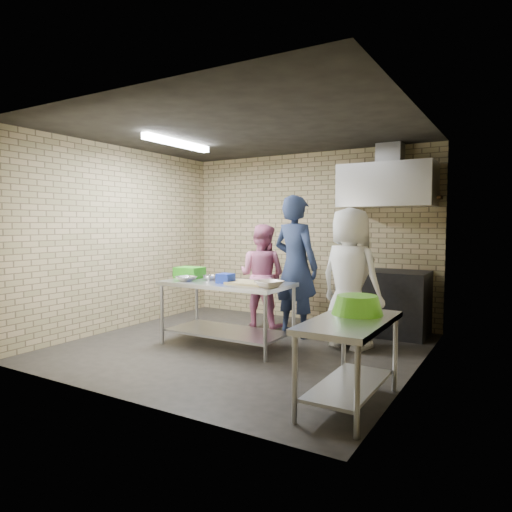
{
  "coord_description": "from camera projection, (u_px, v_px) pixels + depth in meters",
  "views": [
    {
      "loc": [
        3.06,
        -4.78,
        1.56
      ],
      "look_at": [
        0.1,
        0.2,
        1.15
      ],
      "focal_mm": 31.94,
      "sensor_mm": 36.0,
      "label": 1
    }
  ],
  "objects": [
    {
      "name": "floor",
      "position": [
        241.0,
        347.0,
        5.77
      ],
      "size": [
        4.2,
        4.2,
        0.0
      ],
      "primitive_type": "plane",
      "color": "black",
      "rests_on": "ground"
    },
    {
      "name": "ceiling",
      "position": [
        241.0,
        131.0,
        5.58
      ],
      "size": [
        4.2,
        4.2,
        0.0
      ],
      "primitive_type": "plane",
      "rotation": [
        3.14,
        0.0,
        0.0
      ],
      "color": "black",
      "rests_on": "ground"
    },
    {
      "name": "back_wall",
      "position": [
        307.0,
        237.0,
        7.39
      ],
      "size": [
        4.2,
        0.06,
        2.7
      ],
      "primitive_type": "cube",
      "color": "tan",
      "rests_on": "ground"
    },
    {
      "name": "front_wall",
      "position": [
        117.0,
        248.0,
        3.96
      ],
      "size": [
        4.2,
        0.06,
        2.7
      ],
      "primitive_type": "cube",
      "color": "tan",
      "rests_on": "ground"
    },
    {
      "name": "left_wall",
      "position": [
        122.0,
        238.0,
        6.74
      ],
      "size": [
        0.06,
        4.0,
        2.7
      ],
      "primitive_type": "cube",
      "color": "tan",
      "rests_on": "ground"
    },
    {
      "name": "right_wall",
      "position": [
        416.0,
        245.0,
        4.6
      ],
      "size": [
        0.06,
        4.0,
        2.7
      ],
      "primitive_type": "cube",
      "color": "tan",
      "rests_on": "ground"
    },
    {
      "name": "prep_table",
      "position": [
        227.0,
        314.0,
        5.82
      ],
      "size": [
        1.64,
        0.82,
        0.82
      ],
      "primitive_type": "cube",
      "color": "silver",
      "rests_on": "floor"
    },
    {
      "name": "side_counter",
      "position": [
        349.0,
        363.0,
        3.88
      ],
      "size": [
        0.6,
        1.2,
        0.75
      ],
      "primitive_type": "cube",
      "color": "silver",
      "rests_on": "floor"
    },
    {
      "name": "stove",
      "position": [
        384.0,
        302.0,
        6.46
      ],
      "size": [
        1.2,
        0.7,
        0.9
      ],
      "primitive_type": "cube",
      "color": "black",
      "rests_on": "floor"
    },
    {
      "name": "range_hood",
      "position": [
        387.0,
        185.0,
        6.39
      ],
      "size": [
        1.3,
        0.6,
        0.6
      ],
      "primitive_type": "cube",
      "color": "silver",
      "rests_on": "back_wall"
    },
    {
      "name": "hood_duct",
      "position": [
        390.0,
        154.0,
        6.49
      ],
      "size": [
        0.35,
        0.3,
        0.3
      ],
      "primitive_type": "cube",
      "color": "#A5A8AD",
      "rests_on": "back_wall"
    },
    {
      "name": "wall_shelf",
      "position": [
        412.0,
        198.0,
        6.41
      ],
      "size": [
        0.8,
        0.2,
        0.04
      ],
      "primitive_type": "cube",
      "color": "#3F2B19",
      "rests_on": "back_wall"
    },
    {
      "name": "fluorescent_fixture",
      "position": [
        178.0,
        143.0,
        6.09
      ],
      "size": [
        0.1,
        1.25,
        0.08
      ],
      "primitive_type": "cube",
      "color": "white",
      "rests_on": "ceiling"
    },
    {
      "name": "green_crate",
      "position": [
        190.0,
        272.0,
        6.24
      ],
      "size": [
        0.37,
        0.27,
        0.15
      ],
      "primitive_type": "cube",
      "color": "#2C961B",
      "rests_on": "prep_table"
    },
    {
      "name": "blue_tub",
      "position": [
        225.0,
        278.0,
        5.67
      ],
      "size": [
        0.18,
        0.18,
        0.12
      ],
      "primitive_type": "cube",
      "color": "#162FAA",
      "rests_on": "prep_table"
    },
    {
      "name": "cutting_board",
      "position": [
        249.0,
        283.0,
        5.59
      ],
      "size": [
        0.5,
        0.38,
        0.03
      ],
      "primitive_type": "cube",
      "color": "tan",
      "rests_on": "prep_table"
    },
    {
      "name": "mixing_bowl_a",
      "position": [
        186.0,
        279.0,
        5.87
      ],
      "size": [
        0.32,
        0.32,
        0.06
      ],
      "primitive_type": "imported",
      "rotation": [
        0.0,
        0.0,
        -0.32
      ],
      "color": "silver",
      "rests_on": "prep_table"
    },
    {
      "name": "mixing_bowl_b",
      "position": [
        210.0,
        278.0,
        5.98
      ],
      "size": [
        0.25,
        0.25,
        0.06
      ],
      "primitive_type": "imported",
      "rotation": [
        0.0,
        0.0,
        -0.32
      ],
      "color": "silver",
      "rests_on": "prep_table"
    },
    {
      "name": "ceramic_bowl",
      "position": [
        269.0,
        284.0,
        5.3
      ],
      "size": [
        0.4,
        0.4,
        0.08
      ],
      "primitive_type": "imported",
      "rotation": [
        0.0,
        0.0,
        -0.32
      ],
      "color": "beige",
      "rests_on": "prep_table"
    },
    {
      "name": "green_basin",
      "position": [
        357.0,
        305.0,
        4.07
      ],
      "size": [
        0.46,
        0.46,
        0.17
      ],
      "primitive_type": null,
      "color": "#59C626",
      "rests_on": "side_counter"
    },
    {
      "name": "bottle_red",
      "position": [
        394.0,
        191.0,
        6.53
      ],
      "size": [
        0.07,
        0.07,
        0.18
      ],
      "primitive_type": "cylinder",
      "color": "#B22619",
      "rests_on": "wall_shelf"
    },
    {
      "name": "bottle_green",
      "position": [
        423.0,
        191.0,
        6.33
      ],
      "size": [
        0.06,
        0.06,
        0.15
      ],
      "primitive_type": "cylinder",
      "color": "green",
      "rests_on": "wall_shelf"
    },
    {
      "name": "man_navy",
      "position": [
        295.0,
        266.0,
        6.3
      ],
      "size": [
        0.8,
        0.61,
        1.95
      ],
      "primitive_type": "imported",
      "rotation": [
        0.0,
        0.0,
        2.92
      ],
      "color": "#151E36",
      "rests_on": "floor"
    },
    {
      "name": "woman_pink",
      "position": [
        262.0,
        276.0,
        6.88
      ],
      "size": [
        0.77,
        0.6,
        1.55
      ],
      "primitive_type": "imported",
      "rotation": [
        0.0,
        0.0,
        3.16
      ],
      "color": "#C6688E",
      "rests_on": "floor"
    },
    {
      "name": "woman_white",
      "position": [
        350.0,
        278.0,
        5.7
      ],
      "size": [
        0.98,
        0.78,
        1.76
      ],
      "primitive_type": "imported",
      "rotation": [
        0.0,
        0.0,
        2.86
      ],
      "color": "silver",
      "rests_on": "floor"
    }
  ]
}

